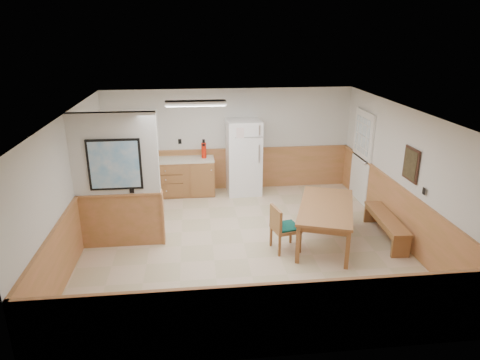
{
  "coord_description": "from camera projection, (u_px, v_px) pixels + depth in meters",
  "views": [
    {
      "loc": [
        -0.87,
        -7.18,
        3.84
      ],
      "look_at": [
        -0.02,
        0.4,
        1.12
      ],
      "focal_mm": 32.0,
      "sensor_mm": 36.0,
      "label": 1
    }
  ],
  "objects": [
    {
      "name": "right_wall",
      "position": [
        403.0,
        175.0,
        7.99
      ],
      "size": [
        0.02,
        6.0,
        2.5
      ],
      "primitive_type": "cube",
      "color": "silver",
      "rests_on": "ground"
    },
    {
      "name": "wainscot_right",
      "position": [
        397.0,
        212.0,
        8.24
      ],
      "size": [
        0.04,
        6.0,
        1.0
      ],
      "primitive_type": "cube",
      "color": "#BF734C",
      "rests_on": "ground"
    },
    {
      "name": "dining_table",
      "position": [
        326.0,
        210.0,
        7.92
      ],
      "size": [
        1.53,
        2.1,
        0.75
      ],
      "rotation": [
        0.0,
        0.0,
        -0.35
      ],
      "color": "brown",
      "rests_on": "ground"
    },
    {
      "name": "back_wall",
      "position": [
        229.0,
        140.0,
        10.49
      ],
      "size": [
        6.0,
        0.02,
        2.5
      ],
      "primitive_type": "cube",
      "color": "silver",
      "rests_on": "ground"
    },
    {
      "name": "fluorescent_fixture",
      "position": [
        196.0,
        103.0,
        8.41
      ],
      "size": [
        1.2,
        0.3,
        0.09
      ],
      "color": "white",
      "rests_on": "ceiling"
    },
    {
      "name": "dining_chair",
      "position": [
        281.0,
        225.0,
        7.68
      ],
      "size": [
        0.71,
        0.55,
        0.85
      ],
      "rotation": [
        0.0,
        0.0,
        0.21
      ],
      "color": "brown",
      "rests_on": "ground"
    },
    {
      "name": "kitchen_counter",
      "position": [
        181.0,
        176.0,
        10.32
      ],
      "size": [
        2.2,
        0.61,
        1.0
      ],
      "color": "brown",
      "rests_on": "ground"
    },
    {
      "name": "wall_painting",
      "position": [
        411.0,
        164.0,
        7.61
      ],
      "size": [
        0.04,
        0.5,
        0.6
      ],
      "color": "#351F15",
      "rests_on": "right_wall"
    },
    {
      "name": "dining_bench",
      "position": [
        386.0,
        222.0,
        8.17
      ],
      "size": [
        0.44,
        1.6,
        0.45
      ],
      "rotation": [
        0.0,
        0.0,
        -0.06
      ],
      "color": "brown",
      "rests_on": "ground"
    },
    {
      "name": "exterior_door",
      "position": [
        362.0,
        156.0,
        9.83
      ],
      "size": [
        0.07,
        1.02,
        2.15
      ],
      "color": "white",
      "rests_on": "ground"
    },
    {
      "name": "kitchen_window",
      "position": [
        141.0,
        130.0,
        10.14
      ],
      "size": [
        0.8,
        0.04,
        1.0
      ],
      "color": "white",
      "rests_on": "back_wall"
    },
    {
      "name": "partition_wall",
      "position": [
        117.0,
        183.0,
        7.63
      ],
      "size": [
        1.5,
        0.2,
        2.5
      ],
      "color": "silver",
      "rests_on": "ground"
    },
    {
      "name": "left_wall",
      "position": [
        71.0,
        187.0,
        7.36
      ],
      "size": [
        0.02,
        6.0,
        2.5
      ],
      "primitive_type": "cube",
      "color": "silver",
      "rests_on": "ground"
    },
    {
      "name": "wainscot_left",
      "position": [
        78.0,
        227.0,
        7.61
      ],
      "size": [
        0.04,
        6.0,
        1.0
      ],
      "primitive_type": "cube",
      "color": "#BF734C",
      "rests_on": "ground"
    },
    {
      "name": "ceiling",
      "position": [
        244.0,
        112.0,
        7.26
      ],
      "size": [
        6.0,
        6.0,
        0.02
      ],
      "primitive_type": "cube",
      "color": "white",
      "rests_on": "back_wall"
    },
    {
      "name": "fire_extinguisher",
      "position": [
        204.0,
        150.0,
        10.19
      ],
      "size": [
        0.12,
        0.12,
        0.46
      ],
      "rotation": [
        0.0,
        0.0,
        0.02
      ],
      "color": "red",
      "rests_on": "kitchen_counter"
    },
    {
      "name": "refrigerator",
      "position": [
        244.0,
        157.0,
        10.29
      ],
      "size": [
        0.83,
        0.74,
        1.81
      ],
      "rotation": [
        0.0,
        0.0,
        0.04
      ],
      "color": "white",
      "rests_on": "ground"
    },
    {
      "name": "soap_bottle",
      "position": [
        142.0,
        156.0,
        10.01
      ],
      "size": [
        0.09,
        0.09,
        0.24
      ],
      "primitive_type": "cylinder",
      "rotation": [
        0.0,
        0.0,
        0.21
      ],
      "color": "#198D33",
      "rests_on": "kitchen_counter"
    },
    {
      "name": "wainscot_back",
      "position": [
        229.0,
        169.0,
        10.72
      ],
      "size": [
        6.0,
        0.04,
        1.0
      ],
      "primitive_type": "cube",
      "color": "#BF734C",
      "rests_on": "ground"
    },
    {
      "name": "ground",
      "position": [
        244.0,
        243.0,
        8.1
      ],
      "size": [
        6.0,
        6.0,
        0.0
      ],
      "primitive_type": "plane",
      "color": "beige",
      "rests_on": "ground"
    }
  ]
}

